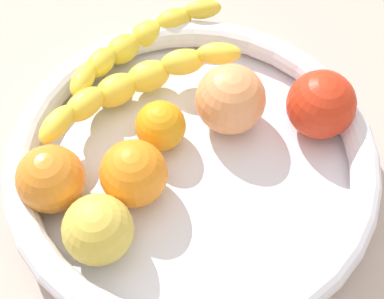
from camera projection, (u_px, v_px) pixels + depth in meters
The scene contains 10 objects.
kitchen_counter at pixel (192, 185), 61.34cm from camera, with size 120.00×120.00×3.00cm, color #B8A296.
fruit_bowl at pixel (192, 164), 57.81cm from camera, with size 36.64×36.64×5.31cm.
banana_draped_left at pixel (135, 84), 60.24cm from camera, with size 23.33×8.13×4.59cm.
banana_draped_right at pixel (138, 42), 63.98cm from camera, with size 19.88×9.33×4.08cm.
orange_front at pixel (134, 173), 53.91cm from camera, with size 6.40×6.40×6.40cm, color orange.
orange_mid_left at pixel (51, 179), 53.56cm from camera, with size 6.44×6.44×6.44cm, color orange.
orange_mid_right at pixel (160, 126), 57.73cm from camera, with size 5.09×5.09×5.09cm, color orange.
peach_blush at pixel (230, 99), 58.27cm from camera, with size 7.14×7.14×7.14cm, color #F1975C.
tomato_red at pixel (321, 104), 58.02cm from camera, with size 6.99×6.99×6.99cm, color red.
apple_yellow at pixel (98, 230), 50.78cm from camera, with size 6.36×6.36×6.36cm, color gold.
Camera 1 is at (-11.22, -28.55, 54.75)cm, focal length 54.45 mm.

